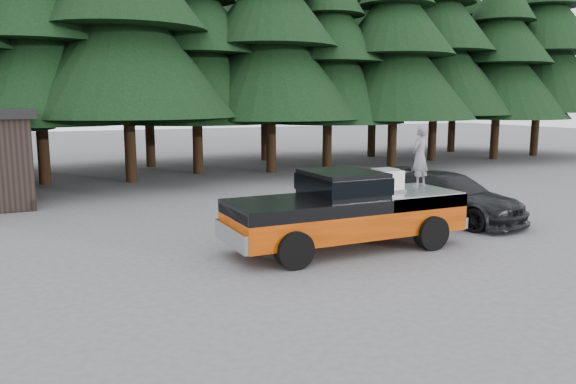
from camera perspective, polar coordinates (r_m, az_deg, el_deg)
name	(u,v)px	position (r m, az deg, el deg)	size (l,w,h in m)	color
ground	(294,264)	(12.57, 0.57, -7.31)	(120.00, 120.00, 0.00)	#4D4D4F
pickup_truck	(345,222)	(13.73, 5.84, -3.06)	(6.00, 2.04, 1.33)	#C04005
truck_cab	(342,183)	(13.51, 5.54, 0.88)	(1.66, 1.90, 0.59)	black
air_compressor	(385,181)	(14.28, 9.85, 1.08)	(0.74, 0.61, 0.51)	silver
man_on_bed	(420,156)	(15.15, 13.26, 3.57)	(0.59, 0.39, 1.63)	slate
parked_car	(448,196)	(17.67, 15.91, -0.44)	(1.99, 4.90, 1.42)	black
treeline	(145,13)	(28.90, -14.33, 17.25)	(60.15, 16.05, 17.50)	black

